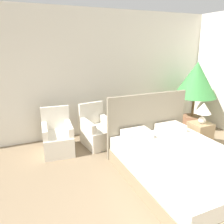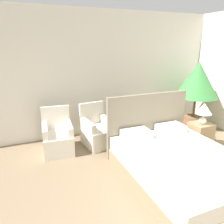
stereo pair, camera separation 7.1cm
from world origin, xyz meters
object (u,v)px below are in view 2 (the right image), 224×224
armchair_near_window_right (98,133)px  nightstand (200,135)px  bed (179,163)px  table_lamp (204,110)px  potted_palm (197,82)px  armchair_near_window_left (58,139)px

armchair_near_window_right → nightstand: bearing=-33.1°
bed → nightstand: bed is taller
nightstand → bed: bearing=-147.1°
bed → table_lamp: bed is taller
bed → armchair_near_window_right: bearing=115.8°
potted_palm → table_lamp: potted_palm is taller
potted_palm → table_lamp: (-0.68, -0.99, -0.37)m
potted_palm → nightstand: 1.50m
armchair_near_window_right → nightstand: 2.21m
armchair_near_window_left → armchair_near_window_right: same height
bed → armchair_near_window_left: bearing=134.6°
bed → nightstand: size_ratio=4.11×
bed → table_lamp: 1.47m
table_lamp → nightstand: bearing=61.4°
nightstand → table_lamp: 0.58m
table_lamp → bed: bearing=-147.8°
potted_palm → armchair_near_window_left: bearing=179.9°
armchair_near_window_left → nightstand: size_ratio=1.65×
armchair_near_window_left → nightstand: bearing=-13.7°
nightstand → table_lamp: table_lamp is taller
armchair_near_window_left → nightstand: armchair_near_window_left is taller
armchair_near_window_right → potted_palm: (2.66, -0.00, 0.94)m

